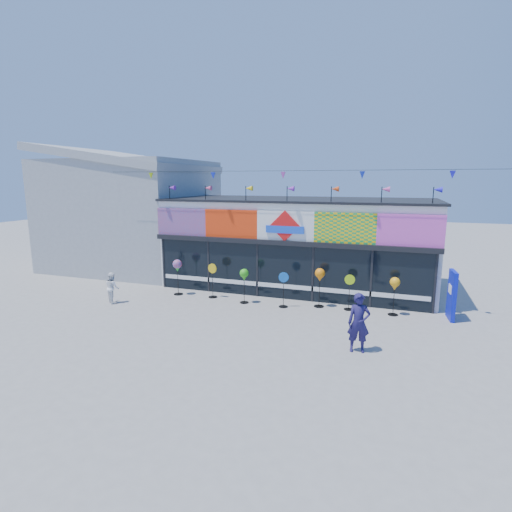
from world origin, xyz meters
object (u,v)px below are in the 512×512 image
at_px(spinner_0, 177,267).
at_px(spinner_6, 395,285).
at_px(spinner_2, 244,276).
at_px(child, 112,288).
at_px(spinner_3, 284,289).
at_px(adult_man, 359,323).
at_px(spinner_5, 349,291).
at_px(blue_sign, 452,295).
at_px(spinner_1, 213,280).
at_px(spinner_4, 320,276).

height_order(spinner_0, spinner_6, spinner_0).
xyz_separation_m(spinner_2, child, (-5.11, -1.71, -0.51)).
height_order(spinner_3, adult_man, adult_man).
height_order(spinner_5, child, spinner_5).
distance_m(spinner_6, child, 11.09).
xyz_separation_m(blue_sign, spinner_5, (-3.58, -0.13, -0.16)).
bearing_deg(child, adult_man, -155.50).
bearing_deg(spinner_1, spinner_5, 2.06).
relative_size(spinner_1, spinner_4, 0.95).
height_order(spinner_0, child, spinner_0).
bearing_deg(blue_sign, spinner_4, 176.56).
bearing_deg(spinner_2, blue_sign, 4.57).
height_order(spinner_0, adult_man, adult_man).
distance_m(spinner_3, spinner_6, 4.15).
bearing_deg(spinner_4, child, -164.76).
xyz_separation_m(spinner_0, spinner_1, (1.62, 0.10, -0.47)).
height_order(spinner_4, spinner_5, spinner_4).
bearing_deg(spinner_5, spinner_2, -173.23).
bearing_deg(blue_sign, spinner_2, 179.63).
height_order(spinner_1, spinner_6, spinner_1).
bearing_deg(child, spinner_6, -135.24).
height_order(spinner_1, adult_man, adult_man).
height_order(spinner_0, spinner_1, spinner_0).
bearing_deg(blue_sign, child, -174.65).
distance_m(spinner_6, adult_man, 3.86).
bearing_deg(child, spinner_2, -127.72).
xyz_separation_m(spinner_5, adult_man, (0.67, -3.82, 0.14)).
distance_m(spinner_1, adult_man, 7.31).
distance_m(spinner_0, child, 2.78).
xyz_separation_m(spinner_6, child, (-10.88, -2.11, -0.52)).
distance_m(spinner_0, spinner_6, 8.94).
relative_size(spinner_1, spinner_5, 1.06).
bearing_deg(spinner_1, spinner_6, 0.90).
bearing_deg(adult_man, spinner_4, 104.95).
distance_m(spinner_1, spinner_3, 3.22).
height_order(spinner_3, spinner_5, spinner_3).
bearing_deg(adult_man, spinner_2, 134.72).
xyz_separation_m(spinner_1, spinner_3, (3.20, -0.30, -0.04)).
bearing_deg(adult_man, spinner_0, 145.61).
xyz_separation_m(spinner_2, spinner_4, (2.98, 0.49, 0.11)).
bearing_deg(spinner_3, blue_sign, 5.90).
relative_size(spinner_1, spinner_2, 1.04).
xyz_separation_m(spinner_3, spinner_5, (2.48, 0.50, -0.01)).
relative_size(spinner_4, child, 1.24).
relative_size(spinner_0, adult_man, 0.89).
relative_size(spinner_4, adult_man, 0.89).
bearing_deg(spinner_4, spinner_6, -1.86).
height_order(spinner_6, child, spinner_6).
xyz_separation_m(blue_sign, spinner_6, (-1.95, -0.21, 0.26)).
distance_m(blue_sign, adult_man, 4.90).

